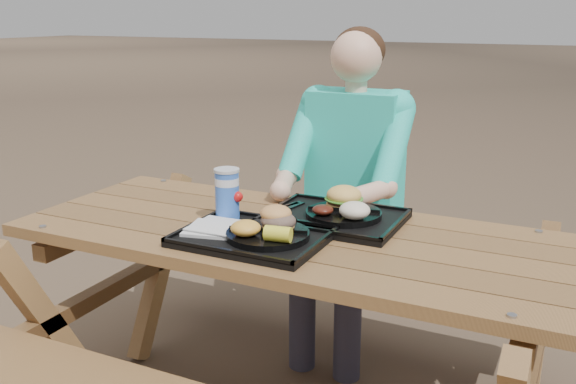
% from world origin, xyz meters
% --- Properties ---
extents(picnic_table, '(1.80, 1.49, 0.75)m').
position_xyz_m(picnic_table, '(0.00, 0.00, 0.38)').
color(picnic_table, '#999999').
rests_on(picnic_table, ground).
extents(tray_near, '(0.45, 0.35, 0.02)m').
position_xyz_m(tray_near, '(-0.05, -0.14, 0.76)').
color(tray_near, black).
rests_on(tray_near, picnic_table).
extents(tray_far, '(0.45, 0.35, 0.02)m').
position_xyz_m(tray_far, '(0.11, 0.14, 0.76)').
color(tray_far, black).
rests_on(tray_far, picnic_table).
extents(plate_near, '(0.26, 0.26, 0.02)m').
position_xyz_m(plate_near, '(0.00, -0.15, 0.78)').
color(plate_near, black).
rests_on(plate_near, tray_near).
extents(plate_far, '(0.26, 0.26, 0.02)m').
position_xyz_m(plate_far, '(0.14, 0.15, 0.78)').
color(plate_far, black).
rests_on(plate_far, tray_far).
extents(napkin_stack, '(0.20, 0.20, 0.02)m').
position_xyz_m(napkin_stack, '(-0.19, -0.16, 0.78)').
color(napkin_stack, silver).
rests_on(napkin_stack, tray_near).
extents(soda_cup, '(0.08, 0.08, 0.16)m').
position_xyz_m(soda_cup, '(-0.21, -0.03, 0.85)').
color(soda_cup, blue).
rests_on(soda_cup, tray_near).
extents(condiment_bbq, '(0.04, 0.04, 0.03)m').
position_xyz_m(condiment_bbq, '(-0.05, -0.01, 0.78)').
color(condiment_bbq, black).
rests_on(condiment_bbq, tray_near).
extents(condiment_mustard, '(0.05, 0.05, 0.03)m').
position_xyz_m(condiment_mustard, '(0.01, -0.02, 0.78)').
color(condiment_mustard, gold).
rests_on(condiment_mustard, tray_near).
extents(sandwich, '(0.11, 0.11, 0.11)m').
position_xyz_m(sandwich, '(0.01, -0.10, 0.84)').
color(sandwich, '#DE954E').
rests_on(sandwich, plate_near).
extents(mac_cheese, '(0.09, 0.09, 0.05)m').
position_xyz_m(mac_cheese, '(-0.04, -0.21, 0.81)').
color(mac_cheese, '#F8B941').
rests_on(mac_cheese, plate_near).
extents(corn_cob, '(0.09, 0.09, 0.05)m').
position_xyz_m(corn_cob, '(0.07, -0.21, 0.81)').
color(corn_cob, yellow).
rests_on(corn_cob, plate_near).
extents(cutlery_far, '(0.06, 0.17, 0.01)m').
position_xyz_m(cutlery_far, '(-0.07, 0.16, 0.77)').
color(cutlery_far, black).
rests_on(cutlery_far, tray_far).
extents(burger, '(0.12, 0.12, 0.11)m').
position_xyz_m(burger, '(0.12, 0.21, 0.85)').
color(burger, '#F4BA56').
rests_on(burger, plate_far).
extents(baked_beans, '(0.07, 0.07, 0.03)m').
position_xyz_m(baked_beans, '(0.09, 0.09, 0.81)').
color(baked_beans, '#4A180E').
rests_on(baked_beans, plate_far).
extents(potato_salad, '(0.10, 0.10, 0.06)m').
position_xyz_m(potato_salad, '(0.20, 0.09, 0.82)').
color(potato_salad, white).
rests_on(potato_salad, plate_far).
extents(diner, '(0.48, 0.84, 1.28)m').
position_xyz_m(diner, '(-0.03, 0.70, 0.64)').
color(diner, teal).
rests_on(diner, ground).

